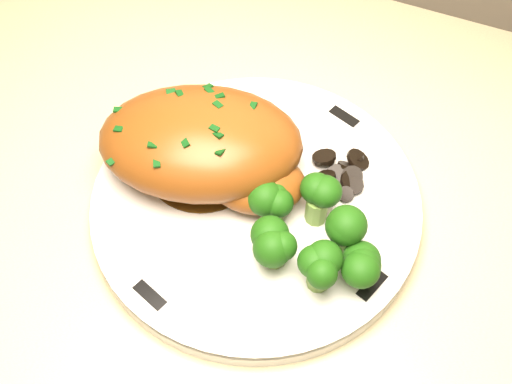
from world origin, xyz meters
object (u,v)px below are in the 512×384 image
at_px(plate, 256,204).
at_px(broccoli_florets, 316,235).
at_px(chicken_breast, 207,147).
at_px(counter, 265,357).

relative_size(plate, broccoli_florets, 2.53).
height_order(plate, chicken_breast, chicken_breast).
relative_size(chicken_breast, broccoli_florets, 1.84).
height_order(counter, plate, counter).
bearing_deg(counter, broccoli_florets, -41.55).
height_order(plate, broccoli_florets, broccoli_florets).
bearing_deg(broccoli_florets, counter, 138.45).
distance_m(plate, chicken_breast, 0.07).
bearing_deg(broccoli_florets, chicken_breast, 160.62).
relative_size(plate, chicken_breast, 1.38).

